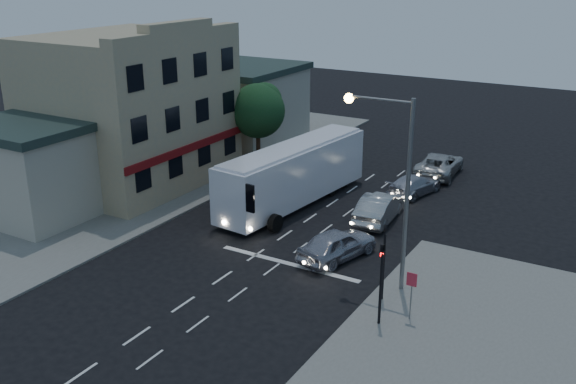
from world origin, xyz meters
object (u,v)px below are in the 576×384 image
Objects in this scene: car_suv at (337,244)px; traffic_signal_main at (384,253)px; car_sedan_c at (439,164)px; street_tree at (258,108)px; tour_bus at (294,173)px; traffic_signal_side at (381,274)px; streetlight at (395,172)px; regulatory_sign at (411,288)px; car_sedan_b at (414,185)px; car_sedan_a at (379,208)px.

car_suv is 5.07m from traffic_signal_main.
street_tree is (-12.25, -5.11, 3.72)m from car_sedan_c.
traffic_signal_side is (10.35, -10.79, 0.32)m from tour_bus.
car_sedan_c is 18.89m from streetlight.
car_suv is 16.89m from street_tree.
regulatory_sign is (1.00, 0.96, -0.82)m from traffic_signal_side.
car_sedan_c is 0.63× the size of streetlight.
tour_bus reaches higher than car_sedan_b.
car_sedan_a is at bearing -73.00° from car_suv.
traffic_signal_side is 1.86× the size of regulatory_sign.
car_sedan_c is at bearing 100.43° from streetlight.
car_sedan_a is 5.47m from car_sedan_b.
regulatory_sign is at bearing 113.93° from car_sedan_a.
traffic_signal_side is 1.61m from regulatory_sign.
street_tree is (-6.16, 5.44, 2.40)m from tour_bus.
car_sedan_c is (6.09, 10.54, -1.32)m from tour_bus.
tour_bus is 5.91m from car_sedan_a.
traffic_signal_main reaches higher than car_sedan_b.
regulatory_sign is 23.40m from street_tree.
car_sedan_b is at bearing 85.50° from car_sedan_c.
car_sedan_c is 19.74m from traffic_signal_main.
traffic_signal_main is 1.00× the size of traffic_signal_side.
car_sedan_a is 13.56m from street_tree.
regulatory_sign is (1.70, -1.01, -0.82)m from traffic_signal_main.
street_tree is at bearing 13.81° from car_sedan_b.
car_suv is at bearing 143.39° from regulatory_sign.
traffic_signal_main is (3.56, -19.35, 1.64)m from car_sedan_c.
car_sedan_c is at bearing 104.47° from regulatory_sign.
traffic_signal_main is at bearing -36.56° from tour_bus.
regulatory_sign is at bearing 159.02° from car_suv.
streetlight reaches higher than street_tree.
street_tree is at bearing 19.44° from car_sedan_c.
car_sedan_b is at bearing -74.70° from car_suv.
car_sedan_a is 10.42m from car_sedan_c.
street_tree reaches higher than traffic_signal_main.
car_sedan_a reaches higher than car_suv.
car_sedan_b is at bearing 104.74° from streetlight.
regulatory_sign is at bearing 101.28° from car_sedan_c.
car_sedan_b is 16.35m from regulatory_sign.
car_sedan_c is at bearing -97.10° from car_sedan_a.
street_tree is at bearing 138.92° from regulatory_sign.
car_sedan_c is 13.78m from street_tree.
car_sedan_b is (0.07, 11.37, -0.14)m from car_suv.
street_tree reaches higher than car_sedan_c.
car_suv reaches higher than car_sedan_c.
car_suv is (5.91, -5.79, -1.29)m from tour_bus.
streetlight is at bearing -32.35° from tour_bus.
car_sedan_b is 0.74× the size of street_tree.
car_sedan_a is at bearing 85.05° from car_sedan_c.
car_sedan_c is at bearing -78.22° from car_sedan_b.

